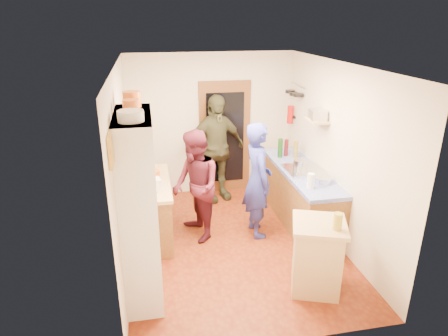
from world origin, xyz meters
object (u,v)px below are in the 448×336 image
object	(u,v)px
person_hob	(260,181)
person_back	(216,149)
island_base	(317,258)
hutch_body	(140,208)
right_counter_base	(299,197)
person_left	(197,185)

from	to	relation	value
person_hob	person_back	bearing A→B (deg)	13.87
person_hob	island_base	bearing A→B (deg)	-170.65
hutch_body	right_counter_base	xyz separation A→B (m)	(2.50, 1.30, -0.68)
hutch_body	person_back	world-z (taller)	hutch_body
hutch_body	person_back	size ratio (longest dim) A/B	1.14
island_base	person_hob	xyz separation A→B (m)	(-0.32, 1.43, 0.45)
right_counter_base	hutch_body	bearing A→B (deg)	-152.53
hutch_body	island_base	size ratio (longest dim) A/B	2.56
person_back	person_hob	bearing A→B (deg)	-91.11
hutch_body	island_base	xyz separation A→B (m)	(2.06, -0.42, -0.67)
hutch_body	person_hob	xyz separation A→B (m)	(1.74, 1.01, -0.22)
right_counter_base	island_base	distance (m)	1.77
right_counter_base	person_hob	size ratio (longest dim) A/B	1.25
person_left	person_back	distance (m)	1.37
hutch_body	person_back	distance (m)	2.74
person_left	person_back	size ratio (longest dim) A/B	0.87
hutch_body	right_counter_base	bearing A→B (deg)	27.47
person_hob	person_left	size ratio (longest dim) A/B	1.05
right_counter_base	person_back	distance (m)	1.70
right_counter_base	person_back	world-z (taller)	person_back
person_hob	person_back	distance (m)	1.45
person_hob	person_left	xyz separation A→B (m)	(-0.94, 0.12, -0.04)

